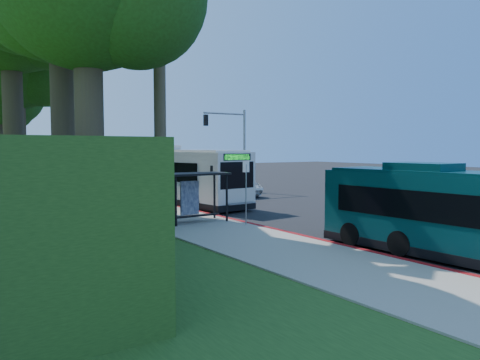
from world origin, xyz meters
TOP-DOWN VIEW (x-y plane):
  - ground at (0.00, 0.00)m, footprint 140.00×140.00m
  - sidewalk at (-7.30, 0.00)m, footprint 4.50×70.00m
  - red_curb at (-5.00, -4.00)m, footprint 0.25×30.00m
  - grass_verge at (-13.00, 5.00)m, footprint 8.00×70.00m
  - bus_shelter at (-7.26, -2.86)m, footprint 3.20×1.51m
  - stop_sign_pole at (-5.40, -5.00)m, footprint 0.35×0.06m
  - traffic_signal_pole at (3.78, 10.00)m, footprint 4.10×0.30m
  - tree_2 at (-11.89, 15.98)m, footprint 8.82×8.40m
  - white_bus at (-3.81, 5.88)m, footprint 4.19×13.48m
  - teal_bus at (-3.21, -14.72)m, footprint 2.82×11.00m
  - pickup at (1.78, 7.51)m, footprint 3.29×6.11m

SIDE VIEW (x-z plane):
  - ground at x=0.00m, z-range 0.00..0.00m
  - grass_verge at x=-13.00m, z-range 0.00..0.06m
  - sidewalk at x=-7.30m, z-range 0.00..0.12m
  - red_curb at x=-5.00m, z-range 0.00..0.13m
  - pickup at x=1.78m, z-range 0.00..1.63m
  - teal_bus at x=-3.21m, z-range -0.04..3.21m
  - bus_shelter at x=-7.26m, z-range 0.53..3.08m
  - white_bus at x=-3.81m, z-range -0.05..3.91m
  - stop_sign_pole at x=-5.40m, z-range 0.50..3.67m
  - traffic_signal_pole at x=3.78m, z-range 0.92..7.92m
  - tree_2 at x=-11.89m, z-range 2.92..18.04m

